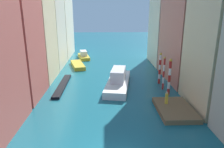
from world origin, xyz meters
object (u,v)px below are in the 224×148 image
motorboat_1 (84,56)px  mooring_pole_0 (169,77)px  mooring_pole_2 (160,68)px  vaporetto_white (118,80)px  waterfront_dock (175,109)px  gondola_black (63,85)px  motorboat_0 (78,65)px  mooring_pole_1 (164,73)px  person_on_dock (167,98)px

motorboat_1 → mooring_pole_0: bearing=-60.2°
mooring_pole_2 → vaporetto_white: bearing=-170.4°
waterfront_dock → mooring_pole_2: size_ratio=1.23×
mooring_pole_0 → motorboat_1: mooring_pole_0 is taller
motorboat_1 → gondola_black: bearing=-93.9°
mooring_pole_0 → motorboat_0: bearing=131.9°
mooring_pole_2 → mooring_pole_1: bearing=-92.1°
motorboat_0 → mooring_pole_0: bearing=-48.1°
waterfront_dock → mooring_pole_1: 7.59m
mooring_pole_2 → gondola_black: (-15.06, -0.91, -2.35)m
mooring_pole_1 → vaporetto_white: mooring_pole_1 is taller
waterfront_dock → mooring_pole_0: bearing=82.2°
gondola_black → mooring_pole_2: bearing=3.5°
mooring_pole_2 → motorboat_0: bearing=142.2°
mooring_pole_0 → mooring_pole_1: 2.23m
mooring_pole_0 → vaporetto_white: size_ratio=0.45×
mooring_pole_1 → motorboat_1: mooring_pole_1 is taller
mooring_pole_0 → mooring_pole_1: mooring_pole_0 is taller
mooring_pole_1 → motorboat_0: size_ratio=0.67×
waterfront_dock → motorboat_1: motorboat_1 is taller
person_on_dock → mooring_pole_1: 6.43m
person_on_dock → motorboat_1: 30.57m
gondola_black → mooring_pole_1: bearing=-6.5°
waterfront_dock → mooring_pole_1: mooring_pole_1 is taller
mooring_pole_2 → gondola_black: 15.27m
vaporetto_white → motorboat_0: bearing=122.1°
vaporetto_white → gondola_black: (-8.50, 0.20, -0.75)m
waterfront_dock → gondola_black: size_ratio=0.60×
mooring_pole_2 → vaporetto_white: size_ratio=0.44×
vaporetto_white → motorboat_1: bearing=109.4°
mooring_pole_1 → motorboat_1: (-13.58, 21.78, -1.84)m
mooring_pole_0 → person_on_dock: bearing=-109.6°
waterfront_dock → vaporetto_white: vaporetto_white is taller
mooring_pole_0 → mooring_pole_2: bearing=90.8°
mooring_pole_1 → gondola_black: (-14.96, 1.72, -2.30)m
waterfront_dock → person_on_dock: 1.61m
mooring_pole_2 → motorboat_1: mooring_pole_2 is taller
mooring_pole_0 → mooring_pole_1: bearing=94.2°
mooring_pole_2 → person_on_dock: bearing=-98.7°
waterfront_dock → person_on_dock: size_ratio=4.07×
person_on_dock → mooring_pole_2: mooring_pole_2 is taller
vaporetto_white → mooring_pole_2: bearing=9.6°
vaporetto_white → gondola_black: vaporetto_white is taller
mooring_pole_0 → motorboat_1: 27.73m
person_on_dock → mooring_pole_2: 9.00m
mooring_pole_2 → motorboat_0: 18.04m
mooring_pole_2 → motorboat_0: (-14.15, 10.99, -2.17)m
waterfront_dock → mooring_pole_1: bearing=85.9°
mooring_pole_2 → vaporetto_white: 6.84m
mooring_pole_1 → vaporetto_white: 6.82m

